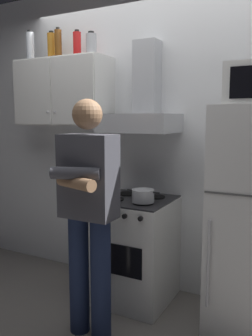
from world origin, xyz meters
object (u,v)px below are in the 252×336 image
object	(u,v)px
person_standing	(88,210)
bottle_vodka_clear	(30,47)
range_hood	(142,108)
cooking_pot	(143,196)
upper_cabinet	(63,93)
bottle_canister_steel	(91,44)
bottle_soda_red	(77,45)
bottle_liquor_amber	(52,47)
bottle_beer_brown	(58,44)
stove_oven	(135,249)

from	to	relation	value
person_standing	bottle_vodka_clear	distance (m)	1.83
range_hood	cooking_pot	xyz separation A→B (m)	(0.13, -0.25, -0.67)
upper_cabinet	bottle_canister_steel	xyz separation A→B (m)	(0.33, -0.02, 0.39)
bottle_soda_red	range_hood	bearing A→B (deg)	-2.71
range_hood	bottle_liquor_amber	world-z (taller)	bottle_liquor_amber
person_standing	bottle_soda_red	bearing A→B (deg)	128.60
bottle_vodka_clear	bottle_liquor_amber	bearing A→B (deg)	11.67
upper_cabinet	bottle_soda_red	xyz separation A→B (m)	(0.14, 0.03, 0.42)
upper_cabinet	bottle_vodka_clear	bearing A→B (deg)	-175.36
upper_cabinet	bottle_vodka_clear	distance (m)	0.56
upper_cabinet	cooking_pot	world-z (taller)	upper_cabinet
range_hood	bottle_beer_brown	xyz separation A→B (m)	(-0.82, -0.03, 0.58)
stove_oven	bottle_vodka_clear	bearing A→B (deg)	175.22
range_hood	bottle_soda_red	size ratio (longest dim) A/B	3.07
bottle_liquor_amber	upper_cabinet	bearing A→B (deg)	-6.90
upper_cabinet	bottle_liquor_amber	distance (m)	0.44
upper_cabinet	stove_oven	xyz separation A→B (m)	(0.80, -0.13, -1.32)
range_hood	person_standing	world-z (taller)	range_hood
range_hood	bottle_liquor_amber	distance (m)	1.10
person_standing	bottle_vodka_clear	bearing A→B (deg)	147.56
bottle_beer_brown	upper_cabinet	bearing A→B (deg)	60.72
range_hood	bottle_vodka_clear	world-z (taller)	bottle_vodka_clear
person_standing	bottle_vodka_clear	size ratio (longest dim) A/B	5.82
upper_cabinet	range_hood	xyz separation A→B (m)	(0.80, 0.00, -0.15)
bottle_vodka_clear	bottle_canister_steel	bearing A→B (deg)	0.71
upper_cabinet	bottle_liquor_amber	world-z (taller)	bottle_liquor_amber
bottle_beer_brown	bottle_vodka_clear	bearing A→B (deg)	179.20
bottle_canister_steel	upper_cabinet	bearing A→B (deg)	176.42
upper_cabinet	bottle_vodka_clear	xyz separation A→B (m)	(-0.35, -0.03, 0.43)
bottle_liquor_amber	bottle_soda_red	size ratio (longest dim) A/B	1.07
bottle_liquor_amber	bottle_vodka_clear	size ratio (longest dim) A/B	0.92
upper_cabinet	bottle_liquor_amber	bearing A→B (deg)	173.10
cooking_pot	range_hood	bearing A→B (deg)	117.88
stove_oven	bottle_soda_red	xyz separation A→B (m)	(-0.66, 0.16, 1.73)
bottle_liquor_amber	bottle_canister_steel	bearing A→B (deg)	-4.56
cooking_pot	person_standing	bearing A→B (deg)	-110.30
upper_cabinet	bottle_liquor_amber	size ratio (longest dim) A/B	3.46
bottle_vodka_clear	bottle_beer_brown	world-z (taller)	bottle_vodka_clear
person_standing	cooking_pot	xyz separation A→B (m)	(0.18, 0.49, 0.02)
upper_cabinet	stove_oven	distance (m)	1.55
person_standing	bottle_beer_brown	bearing A→B (deg)	137.78
stove_oven	bottle_liquor_amber	bearing A→B (deg)	171.38
upper_cabinet	bottle_canister_steel	size ratio (longest dim) A/B	4.52
range_hood	bottle_vodka_clear	bearing A→B (deg)	-178.51
bottle_beer_brown	bottle_soda_red	bearing A→B (deg)	22.47
stove_oven	range_hood	bearing A→B (deg)	90.00
stove_oven	range_hood	distance (m)	1.17
bottle_vodka_clear	bottle_beer_brown	size ratio (longest dim) A/B	1.05
person_standing	bottle_liquor_amber	xyz separation A→B (m)	(-0.89, 0.75, 1.27)
upper_cabinet	bottle_beer_brown	size ratio (longest dim) A/B	3.36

